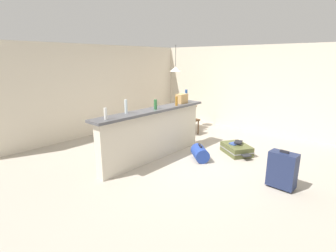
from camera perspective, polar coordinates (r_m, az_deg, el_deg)
name	(u,v)px	position (r m, az deg, el deg)	size (l,w,h in m)	color
ground_plane	(185,156)	(5.92, 3.74, -6.67)	(13.00, 13.00, 0.05)	#ADA393
wall_back	(102,90)	(7.80, -14.31, 7.77)	(6.60, 0.10, 2.50)	beige
wall_right	(238,88)	(8.33, 15.25, 8.12)	(0.10, 6.00, 2.50)	beige
partition_half_wall	(154,135)	(5.56, -3.14, -2.09)	(2.80, 0.20, 1.05)	beige
bar_countertop	(153,110)	(5.43, -3.22, 3.47)	(2.96, 0.40, 0.05)	#4C4C51
bottle_white	(106,114)	(4.60, -13.58, 2.65)	(0.06, 0.06, 0.20)	silver
bottle_clear	(126,107)	(5.03, -9.24, 4.25)	(0.06, 0.06, 0.27)	silver
bottle_green	(156,104)	(5.38, -2.77, 4.76)	(0.07, 0.07, 0.20)	#2D6B38
bottle_amber	(176,101)	(5.81, 1.88, 5.53)	(0.06, 0.06, 0.21)	#9E661E
bottle_blue	(186,96)	(6.37, 4.03, 6.69)	(0.06, 0.06, 0.30)	#284C89
grocery_bag	(182,99)	(6.13, 3.04, 6.05)	(0.26, 0.18, 0.22)	tan
dining_table	(175,109)	(7.76, 1.61, 3.67)	(1.10, 0.80, 0.74)	brown
dining_chair_near_partition	(188,117)	(7.42, 4.51, 2.09)	(0.42, 0.42, 0.93)	#4C331E
pendant_lamp	(176,69)	(7.75, 1.67, 12.43)	(0.34, 0.34, 0.79)	black
suitcase_flat_olive	(236,149)	(6.16, 14.84, -4.95)	(0.79, 0.88, 0.22)	#51562D
suitcase_upright_navy	(282,170)	(4.76, 23.85, -8.79)	(0.26, 0.45, 0.67)	#1E284C
duffel_bag_blue	(200,153)	(5.64, 7.06, -5.95)	(0.54, 0.56, 0.34)	#233D93
book_stack	(237,143)	(6.14, 14.89, -3.58)	(0.30, 0.27, 0.07)	#334C99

